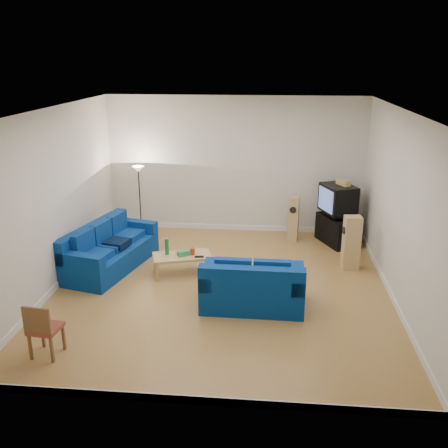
# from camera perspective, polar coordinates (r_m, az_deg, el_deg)

# --- Properties ---
(room) EXTENTS (6.01, 6.51, 3.21)m
(room) POSITION_cam_1_polar(r_m,az_deg,el_deg) (8.65, -0.25, 1.94)
(room) COLOR brown
(room) RESTS_ON ground
(sofa_three_seat) EXTENTS (1.50, 2.44, 0.88)m
(sofa_three_seat) POSITION_cam_1_polar(r_m,az_deg,el_deg) (10.21, -13.13, -3.13)
(sofa_three_seat) COLOR navy
(sofa_three_seat) RESTS_ON ground
(sofa_loveseat) EXTENTS (1.72, 0.98, 0.85)m
(sofa_loveseat) POSITION_cam_1_polar(r_m,az_deg,el_deg) (8.42, 3.26, -7.49)
(sofa_loveseat) COLOR navy
(sofa_loveseat) RESTS_ON ground
(coffee_table) EXTENTS (1.22, 0.85, 0.40)m
(coffee_table) POSITION_cam_1_polar(r_m,az_deg,el_deg) (9.66, -4.82, -3.84)
(coffee_table) COLOR tan
(coffee_table) RESTS_ON ground
(bottle) EXTENTS (0.08, 0.08, 0.32)m
(bottle) POSITION_cam_1_polar(r_m,az_deg,el_deg) (9.63, -6.55, -2.57)
(bottle) COLOR #197233
(bottle) RESTS_ON coffee_table
(tissue_box) EXTENTS (0.27, 0.23, 0.10)m
(tissue_box) POSITION_cam_1_polar(r_m,az_deg,el_deg) (9.59, -4.63, -3.33)
(tissue_box) COLOR green
(tissue_box) RESTS_ON coffee_table
(red_canister) EXTENTS (0.10, 0.10, 0.13)m
(red_canister) POSITION_cam_1_polar(r_m,az_deg,el_deg) (9.61, -3.63, -3.14)
(red_canister) COLOR red
(red_canister) RESTS_ON coffee_table
(remote) EXTENTS (0.18, 0.08, 0.02)m
(remote) POSITION_cam_1_polar(r_m,az_deg,el_deg) (9.51, -2.85, -3.75)
(remote) COLOR black
(remote) RESTS_ON coffee_table
(tv_stand) EXTENTS (0.93, 1.16, 0.62)m
(tv_stand) POSITION_cam_1_polar(r_m,az_deg,el_deg) (11.52, 12.81, -0.68)
(tv_stand) COLOR black
(tv_stand) RESTS_ON ground
(av_receiver) EXTENTS (0.47, 0.52, 0.10)m
(av_receiver) POSITION_cam_1_polar(r_m,az_deg,el_deg) (11.41, 12.95, 1.05)
(av_receiver) COLOR black
(av_receiver) RESTS_ON tv_stand
(television) EXTENTS (0.84, 0.96, 0.62)m
(television) POSITION_cam_1_polar(r_m,az_deg,el_deg) (11.33, 12.89, 2.82)
(television) COLOR black
(television) RESTS_ON av_receiver
(centre_speaker) EXTENTS (0.29, 0.38, 0.12)m
(centre_speaker) POSITION_cam_1_polar(r_m,az_deg,el_deg) (11.26, 13.47, 4.65)
(centre_speaker) COLOR tan
(centre_speaker) RESTS_ON television
(speaker_left) EXTENTS (0.28, 0.34, 1.02)m
(speaker_left) POSITION_cam_1_polar(r_m,az_deg,el_deg) (11.51, 7.92, 0.66)
(speaker_left) COLOR tan
(speaker_left) RESTS_ON ground
(speaker_right) EXTENTS (0.36, 0.29, 1.09)m
(speaker_right) POSITION_cam_1_polar(r_m,az_deg,el_deg) (10.12, 14.34, -2.09)
(speaker_right) COLOR tan
(speaker_right) RESTS_ON ground
(floor_lamp) EXTENTS (0.28, 0.28, 1.65)m
(floor_lamp) POSITION_cam_1_polar(r_m,az_deg,el_deg) (11.66, -9.72, 5.14)
(floor_lamp) COLOR black
(floor_lamp) RESTS_ON ground
(dining_chair) EXTENTS (0.44, 0.44, 0.83)m
(dining_chair) POSITION_cam_1_polar(r_m,az_deg,el_deg) (7.47, -20.02, -11.07)
(dining_chair) COLOR brown
(dining_chair) RESTS_ON ground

